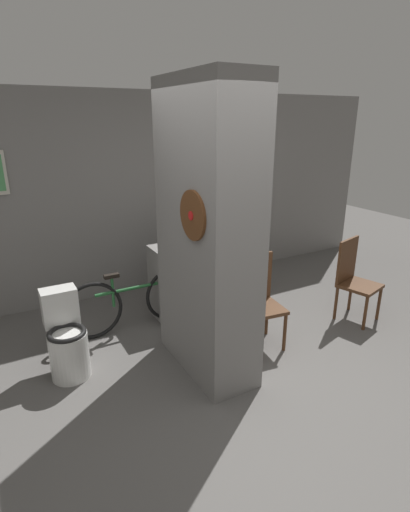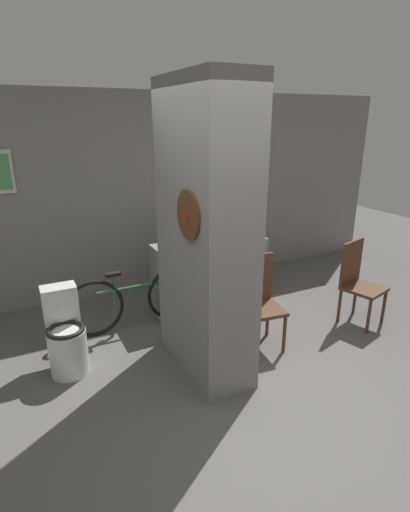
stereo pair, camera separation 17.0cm
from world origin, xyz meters
name	(u,v)px [view 2 (the right image)]	position (x,y,z in m)	size (l,w,h in m)	color
ground_plane	(236,395)	(0.00, 0.00, 0.00)	(14.00, 14.00, 0.00)	#5B5956
wall_back	(137,195)	(0.00, 2.63, 1.30)	(8.00, 0.09, 2.60)	gray
pillar_center	(205,235)	(-0.03, 0.56, 1.30)	(0.52, 1.12, 2.60)	gray
counter_shelf	(210,275)	(0.58, 1.64, 0.43)	(1.40, 0.44, 0.86)	gray
toilet	(66,337)	(-1.23, 1.05, 0.34)	(0.35, 0.51, 0.79)	silver
chair_near_pillar	(258,298)	(0.63, 0.65, 0.51)	(0.46, 0.46, 0.96)	#4C2D19
chair_by_doorway	(358,280)	(1.94, 0.56, 0.51)	(0.50, 0.50, 0.96)	#4C2D19
bicycle	(136,299)	(-0.40, 1.55, 0.34)	(1.58, 0.42, 0.70)	black
bottle_tall	(229,232)	(0.80, 1.56, 0.98)	(0.06, 0.06, 0.31)	#19598C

